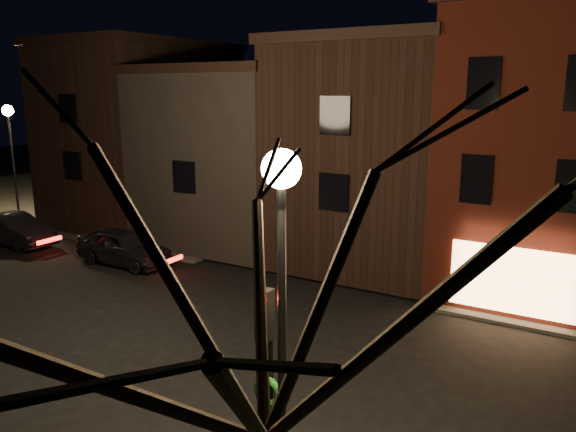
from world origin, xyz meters
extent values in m
plane|color=black|center=(0.00, 0.00, 0.00)|extent=(120.00, 120.00, 0.00)
cube|color=#2D2B28|center=(-20.00, 20.00, 0.06)|extent=(30.00, 30.00, 0.12)
cube|color=#42120B|center=(8.00, 9.50, 5.12)|extent=(6.00, 8.00, 10.00)
cube|color=black|center=(8.00, 9.50, 10.37)|extent=(6.50, 8.50, 0.50)
cube|color=#FFB372|center=(8.00, 5.45, 1.42)|extent=(4.00, 0.12, 2.20)
cube|color=black|center=(1.50, 10.50, 4.62)|extent=(7.00, 10.00, 9.00)
cube|color=black|center=(1.50, 10.50, 9.32)|extent=(7.30, 10.30, 0.40)
cube|color=black|center=(-5.75, 10.50, 4.12)|extent=(7.50, 10.00, 8.00)
cube|color=black|center=(-5.75, 10.50, 8.32)|extent=(7.80, 10.30, 0.40)
cube|color=black|center=(-13.00, 10.50, 4.87)|extent=(7.00, 10.00, 9.50)
cube|color=black|center=(-13.00, 10.50, 9.82)|extent=(7.30, 10.30, 0.40)
cylinder|color=black|center=(6.20, -6.00, 3.12)|extent=(0.14, 0.14, 6.00)
sphere|color=#FFD18C|center=(6.20, -6.00, 6.30)|extent=(0.60, 0.60, 0.60)
cylinder|color=black|center=(-19.00, 6.20, 3.12)|extent=(0.14, 0.14, 6.00)
sphere|color=#FFD18C|center=(-19.00, 6.20, 6.30)|extent=(0.60, 0.60, 0.60)
cylinder|color=black|center=(5.60, -5.40, 2.12)|extent=(0.10, 0.10, 4.00)
cube|color=black|center=(5.60, -5.58, 3.72)|extent=(0.28, 0.22, 0.90)
cylinder|color=#FF0C07|center=(5.60, -5.70, 4.00)|extent=(0.18, 0.06, 0.18)
cylinder|color=black|center=(5.60, -5.70, 3.72)|extent=(0.18, 0.06, 0.18)
cylinder|color=black|center=(5.60, -5.70, 3.44)|extent=(0.18, 0.06, 0.18)
torus|color=#0C380F|center=(5.60, -5.49, 2.22)|extent=(0.58, 0.14, 0.58)
sphere|color=#990C0C|center=(5.60, -5.51, 2.44)|extent=(0.12, 0.12, 0.12)
imported|color=black|center=(-7.58, 3.46, 0.78)|extent=(4.59, 1.88, 1.56)
imported|color=black|center=(-14.56, 2.93, 0.76)|extent=(4.65, 1.64, 1.53)
camera|label=1|loc=(10.49, -13.05, 7.45)|focal=35.00mm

